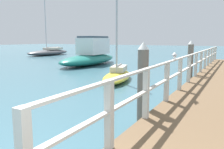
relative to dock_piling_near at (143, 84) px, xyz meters
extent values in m
cube|color=beige|center=(0.38, -2.43, -0.05)|extent=(0.12, 0.12, 1.13)
cube|color=beige|center=(0.38, -0.78, -0.05)|extent=(0.12, 0.12, 1.13)
cube|color=beige|center=(0.38, 0.88, -0.05)|extent=(0.12, 0.12, 1.13)
cube|color=beige|center=(0.38, 2.53, -0.05)|extent=(0.12, 0.12, 1.13)
cube|color=beige|center=(0.38, 4.18, -0.05)|extent=(0.12, 0.12, 1.13)
cube|color=beige|center=(0.38, 5.84, -0.05)|extent=(0.12, 0.12, 1.13)
cube|color=beige|center=(0.38, 7.49, -0.05)|extent=(0.12, 0.12, 1.13)
cube|color=beige|center=(0.38, 9.14, -0.05)|extent=(0.12, 0.12, 1.13)
cube|color=beige|center=(0.38, 10.80, -0.05)|extent=(0.12, 0.12, 1.13)
cube|color=beige|center=(0.38, 12.45, -0.05)|extent=(0.12, 0.12, 1.13)
cube|color=beige|center=(0.38, 14.10, -0.05)|extent=(0.12, 0.12, 1.13)
cube|color=beige|center=(0.38, 15.76, -0.05)|extent=(0.12, 0.12, 1.13)
cube|color=beige|center=(0.38, 5.84, 0.49)|extent=(0.10, 19.84, 0.04)
cube|color=beige|center=(0.38, 5.84, 0.01)|extent=(0.10, 19.84, 0.04)
cylinder|color=#6B6056|center=(0.00, 0.00, -0.11)|extent=(0.28, 0.28, 1.97)
cone|color=white|center=(0.00, 0.00, 0.98)|extent=(0.29, 0.29, 0.20)
cylinder|color=#6B6056|center=(0.00, 6.50, -0.11)|extent=(0.28, 0.28, 1.97)
cone|color=white|center=(0.00, 6.50, 0.98)|extent=(0.29, 0.29, 0.20)
ellipsoid|color=white|center=(0.38, 1.65, 0.64)|extent=(0.19, 0.30, 0.15)
sphere|color=white|center=(0.34, 1.82, 0.68)|extent=(0.09, 0.09, 0.09)
cone|color=gold|center=(0.33, 1.89, 0.68)|extent=(0.03, 0.05, 0.02)
cone|color=#939399|center=(0.42, 1.48, 0.65)|extent=(0.09, 0.09, 0.07)
ellipsoid|color=#939399|center=(0.38, 1.65, 0.67)|extent=(0.22, 0.26, 0.04)
cylinder|color=tan|center=(0.36, 1.64, 0.54)|extent=(0.01, 0.01, 0.05)
cylinder|color=tan|center=(0.41, 1.65, 0.54)|extent=(0.01, 0.01, 0.05)
ellipsoid|color=#4C4C51|center=(-21.04, 18.34, -0.72)|extent=(2.59, 7.18, 0.75)
cylinder|color=#B2B2B7|center=(-21.05, 17.99, 3.70)|extent=(0.10, 0.10, 8.10)
cylinder|color=#B2B2B7|center=(-21.02, 19.24, 0.00)|extent=(0.13, 2.50, 0.08)
cube|color=beige|center=(-21.02, 19.20, -0.20)|extent=(1.42, 2.59, 0.30)
ellipsoid|color=gold|center=(-3.57, 5.43, -0.87)|extent=(2.45, 4.31, 0.45)
cylinder|color=#B2B2B7|center=(-3.51, 5.23, 1.28)|extent=(0.10, 0.10, 3.84)
cylinder|color=#B2B2B7|center=(-3.72, 5.92, -0.29)|extent=(0.49, 1.40, 0.08)
cube|color=beige|center=(-3.71, 5.90, -0.49)|extent=(1.14, 1.63, 0.30)
ellipsoid|color=#197266|center=(-9.36, 11.18, -0.65)|extent=(3.16, 7.87, 0.90)
cube|color=white|center=(-9.40, 11.96, 0.52)|extent=(1.91, 3.19, 1.43)
cube|color=#334756|center=(-9.40, 11.96, 1.31)|extent=(1.79, 2.87, 0.16)
camera|label=1|loc=(2.12, -5.49, 1.14)|focal=36.99mm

